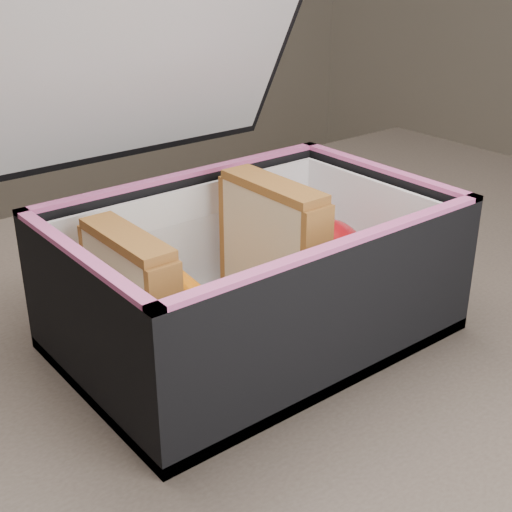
# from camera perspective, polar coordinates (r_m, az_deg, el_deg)

# --- Properties ---
(kitchen_table) EXTENTS (1.20, 0.80, 0.75)m
(kitchen_table) POSITION_cam_1_polar(r_m,az_deg,el_deg) (0.61, 1.37, -14.43)
(kitchen_table) COLOR brown
(kitchen_table) RESTS_ON ground
(lunch_bag) EXTENTS (0.29, 0.28, 0.27)m
(lunch_bag) POSITION_cam_1_polar(r_m,az_deg,el_deg) (0.55, -0.48, -0.62)
(lunch_bag) COLOR black
(lunch_bag) RESTS_ON kitchen_table
(plastic_tub) EXTENTS (0.17, 0.12, 0.07)m
(plastic_tub) POSITION_cam_1_polar(r_m,az_deg,el_deg) (0.53, -3.90, -3.15)
(plastic_tub) COLOR white
(plastic_tub) RESTS_ON lunch_bag
(sandwich_left) EXTENTS (0.02, 0.09, 0.10)m
(sandwich_left) POSITION_cam_1_polar(r_m,az_deg,el_deg) (0.50, -9.95, -3.46)
(sandwich_left) COLOR beige
(sandwich_left) RESTS_ON plastic_tub
(sandwich_right) EXTENTS (0.03, 0.10, 0.11)m
(sandwich_right) POSITION_cam_1_polar(r_m,az_deg,el_deg) (0.56, 1.35, 0.70)
(sandwich_right) COLOR beige
(sandwich_right) RESTS_ON plastic_tub
(carrot_sticks) EXTENTS (0.04, 0.14, 0.03)m
(carrot_sticks) POSITION_cam_1_polar(r_m,az_deg,el_deg) (0.54, -4.79, -4.65)
(carrot_sticks) COLOR orange
(carrot_sticks) RESTS_ON plastic_tub
(paper_napkin) EXTENTS (0.08, 0.09, 0.01)m
(paper_napkin) POSITION_cam_1_polar(r_m,az_deg,el_deg) (0.61, 5.27, -2.69)
(paper_napkin) COLOR white
(paper_napkin) RESTS_ON lunch_bag
(red_apple) EXTENTS (0.09, 0.09, 0.07)m
(red_apple) POSITION_cam_1_polar(r_m,az_deg,el_deg) (0.59, 5.54, -0.02)
(red_apple) COLOR maroon
(red_apple) RESTS_ON paper_napkin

